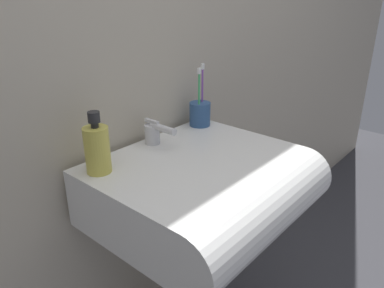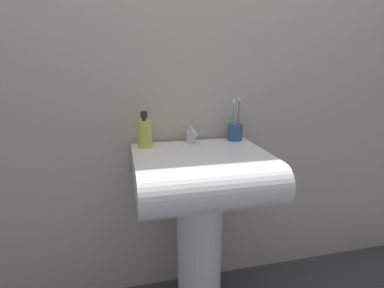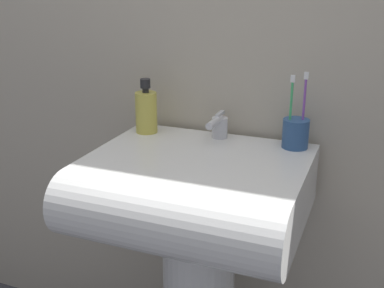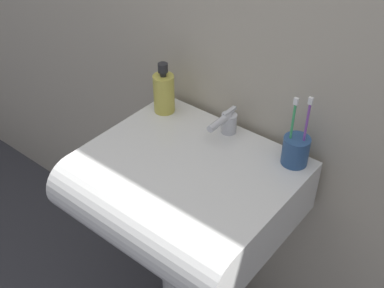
{
  "view_description": "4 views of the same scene",
  "coord_description": "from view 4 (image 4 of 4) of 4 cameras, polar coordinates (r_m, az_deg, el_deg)",
  "views": [
    {
      "loc": [
        -0.76,
        -0.65,
        1.33
      ],
      "look_at": [
        -0.03,
        -0.02,
        0.92
      ],
      "focal_mm": 35.0,
      "sensor_mm": 36.0,
      "label": 1
    },
    {
      "loc": [
        -0.34,
        -1.25,
        1.24
      ],
      "look_at": [
        -0.04,
        0.0,
        0.9
      ],
      "focal_mm": 28.0,
      "sensor_mm": 36.0,
      "label": 2
    },
    {
      "loc": [
        0.44,
        -1.17,
        1.33
      ],
      "look_at": [
        -0.03,
        0.02,
        0.88
      ],
      "focal_mm": 45.0,
      "sensor_mm": 36.0,
      "label": 3
    },
    {
      "loc": [
        0.67,
        -0.84,
        1.73
      ],
      "look_at": [
        -0.02,
        0.03,
        0.89
      ],
      "focal_mm": 45.0,
      "sensor_mm": 36.0,
      "label": 4
    }
  ],
  "objects": [
    {
      "name": "wall_back",
      "position": [
        1.4,
        7.2,
        14.66
      ],
      "size": [
        5.0,
        0.05,
        2.4
      ],
      "primitive_type": "cube",
      "color": "#B7AD99",
      "rests_on": "ground"
    },
    {
      "name": "sink_pedestal",
      "position": [
        1.76,
        0.1,
        -15.0
      ],
      "size": [
        0.22,
        0.22,
        0.68
      ],
      "primitive_type": "cylinder",
      "color": "white",
      "rests_on": "ground"
    },
    {
      "name": "sink_basin",
      "position": [
        1.41,
        -1.49,
        -5.89
      ],
      "size": [
        0.6,
        0.53,
        0.18
      ],
      "color": "white",
      "rests_on": "sink_pedestal"
    },
    {
      "name": "faucet",
      "position": [
        1.47,
        4.2,
        2.54
      ],
      "size": [
        0.05,
        0.13,
        0.08
      ],
      "color": "silver",
      "rests_on": "sink_basin"
    },
    {
      "name": "toothbrush_cup",
      "position": [
        1.38,
        12.19,
        -0.66
      ],
      "size": [
        0.08,
        0.08,
        0.22
      ],
      "color": "#2D5184",
      "rests_on": "sink_basin"
    },
    {
      "name": "soap_bottle",
      "position": [
        1.56,
        -3.35,
        6.14
      ],
      "size": [
        0.07,
        0.07,
        0.17
      ],
      "color": "gold",
      "rests_on": "sink_basin"
    }
  ]
}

